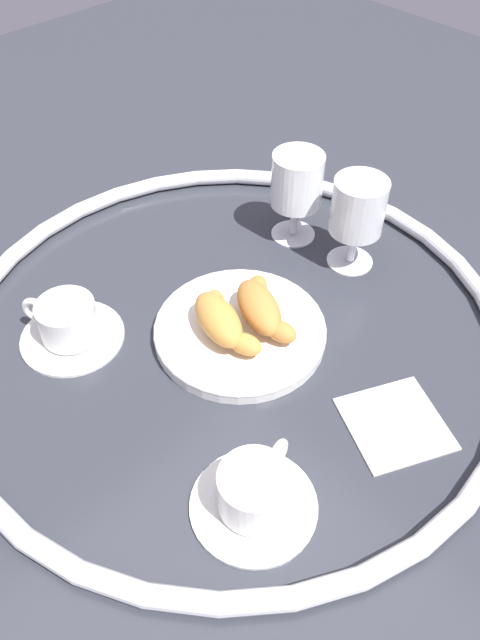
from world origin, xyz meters
TOP-DOWN VIEW (x-y plane):
  - ground_plane at (0.00, 0.00)m, footprint 2.20×2.20m
  - table_chrome_rim at (0.00, 0.00)m, footprint 0.73×0.73m
  - pastry_plate at (0.01, 0.01)m, footprint 0.23×0.23m
  - croissant_large at (0.01, -0.02)m, footprint 0.13×0.09m
  - croissant_small at (0.02, 0.04)m, footprint 0.13×0.10m
  - coffee_cup_near at (0.20, -0.15)m, footprint 0.14×0.14m
  - coffee_cup_far at (-0.14, -0.16)m, footprint 0.14×0.14m
  - juice_glass_left at (0.02, 0.23)m, footprint 0.08×0.08m
  - juice_glass_right at (-0.09, 0.21)m, footprint 0.08×0.08m
  - folded_napkin at (0.24, 0.04)m, footprint 0.15×0.15m

SIDE VIEW (x-z plane):
  - ground_plane at x=0.00m, z-range 0.00..0.00m
  - folded_napkin at x=0.24m, z-range 0.00..0.01m
  - pastry_plate at x=0.01m, z-range 0.00..0.02m
  - table_chrome_rim at x=0.00m, z-range 0.00..0.02m
  - coffee_cup_near at x=0.20m, z-range 0.00..0.06m
  - coffee_cup_far at x=-0.14m, z-range 0.00..0.06m
  - croissant_large at x=0.01m, z-range 0.02..0.06m
  - croissant_small at x=0.02m, z-range 0.02..0.06m
  - juice_glass_right at x=-0.09m, z-range 0.02..0.16m
  - juice_glass_left at x=0.02m, z-range 0.02..0.16m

